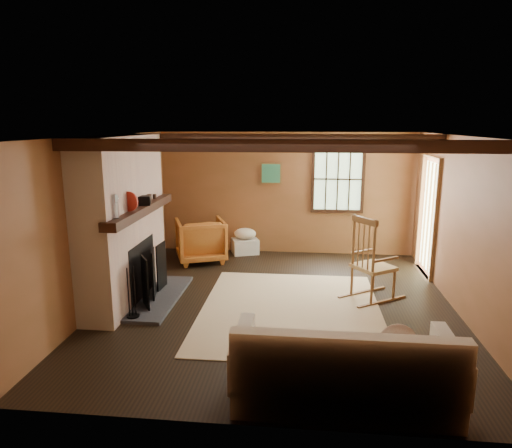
# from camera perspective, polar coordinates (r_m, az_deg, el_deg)

# --- Properties ---
(ground) EXTENTS (5.50, 5.50, 0.00)m
(ground) POSITION_cam_1_polar(r_m,az_deg,el_deg) (6.73, 2.68, -9.94)
(ground) COLOR black
(ground) RESTS_ON ground
(room_envelope) EXTENTS (5.02, 5.52, 2.44)m
(room_envelope) POSITION_cam_1_polar(r_m,az_deg,el_deg) (6.54, 4.89, 4.24)
(room_envelope) COLOR brown
(room_envelope) RESTS_ON ground
(fireplace) EXTENTS (1.02, 2.30, 2.40)m
(fireplace) POSITION_cam_1_polar(r_m,az_deg,el_deg) (6.88, -16.06, -0.30)
(fireplace) COLOR #AB5C42
(fireplace) RESTS_ON ground
(rug) EXTENTS (2.50, 3.00, 0.01)m
(rug) POSITION_cam_1_polar(r_m,az_deg,el_deg) (6.54, 4.36, -10.64)
(rug) COLOR beige
(rug) RESTS_ON ground
(rocking_chair) EXTENTS (1.03, 0.91, 1.27)m
(rocking_chair) POSITION_cam_1_polar(r_m,az_deg,el_deg) (6.95, 14.21, -4.92)
(rocking_chair) COLOR tan
(rocking_chair) RESTS_ON ground
(sofa) EXTENTS (2.07, 0.93, 0.83)m
(sofa) POSITION_cam_1_polar(r_m,az_deg,el_deg) (4.55, 10.98, -17.77)
(sofa) COLOR beige
(sofa) RESTS_ON ground
(firewood_pile) EXTENTS (0.63, 0.11, 0.23)m
(firewood_pile) POSITION_cam_1_polar(r_m,az_deg,el_deg) (9.38, -8.04, -2.76)
(firewood_pile) COLOR brown
(firewood_pile) RESTS_ON ground
(laundry_basket) EXTENTS (0.60, 0.53, 0.30)m
(laundry_basket) POSITION_cam_1_polar(r_m,az_deg,el_deg) (9.16, -1.37, -2.79)
(laundry_basket) COLOR silver
(laundry_basket) RESTS_ON ground
(basket_pillow) EXTENTS (0.52, 0.46, 0.22)m
(basket_pillow) POSITION_cam_1_polar(r_m,az_deg,el_deg) (9.10, -1.38, -1.21)
(basket_pillow) COLOR beige
(basket_pillow) RESTS_ON laundry_basket
(armchair) EXTENTS (1.13, 1.15, 0.81)m
(armchair) POSITION_cam_1_polar(r_m,az_deg,el_deg) (8.67, -6.93, -2.01)
(armchair) COLOR #BF6026
(armchair) RESTS_ON ground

